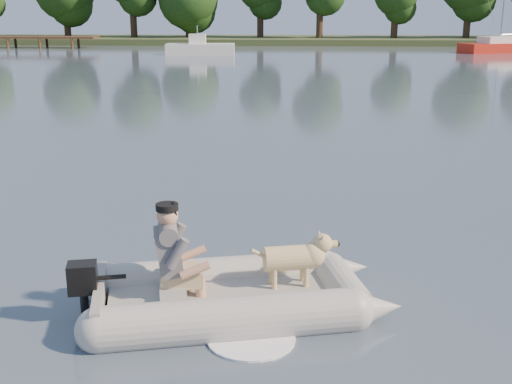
# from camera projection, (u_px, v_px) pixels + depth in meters

# --- Properties ---
(water) EXTENTS (160.00, 160.00, 0.00)m
(water) POSITION_uv_depth(u_px,v_px,m) (221.00, 298.00, 8.15)
(water) COLOR slate
(water) RESTS_ON ground
(shore_bank) EXTENTS (160.00, 12.00, 0.70)m
(shore_bank) POSITION_uv_depth(u_px,v_px,m) (283.00, 41.00, 67.58)
(shore_bank) COLOR #47512D
(shore_bank) RESTS_ON water
(dock) EXTENTS (18.00, 2.00, 1.04)m
(dock) POSITION_uv_depth(u_px,v_px,m) (1.00, 42.00, 59.25)
(dock) COLOR #4C331E
(dock) RESTS_ON water
(dinghy) EXTENTS (5.69, 4.65, 1.47)m
(dinghy) POSITION_uv_depth(u_px,v_px,m) (234.00, 261.00, 7.68)
(dinghy) COLOR #9B9B96
(dinghy) RESTS_ON water
(man) EXTENTS (0.90, 0.82, 1.15)m
(man) POSITION_uv_depth(u_px,v_px,m) (171.00, 248.00, 7.56)
(man) COLOR #5F5E63
(man) RESTS_ON dinghy
(dog) EXTENTS (1.05, 0.57, 0.66)m
(dog) POSITION_uv_depth(u_px,v_px,m) (289.00, 262.00, 7.87)
(dog) COLOR tan
(dog) RESTS_ON dinghy
(outboard_motor) EXTENTS (0.50, 0.40, 0.84)m
(outboard_motor) POSITION_uv_depth(u_px,v_px,m) (84.00, 295.00, 7.48)
(outboard_motor) COLOR black
(outboard_motor) RESTS_ON dinghy
(motorboat) EXTENTS (5.65, 2.43, 2.34)m
(motorboat) POSITION_uv_depth(u_px,v_px,m) (200.00, 41.00, 50.36)
(motorboat) COLOR white
(motorboat) RESTS_ON water
(sailboat) EXTENTS (8.00, 4.97, 10.57)m
(sailboat) POSITION_uv_depth(u_px,v_px,m) (504.00, 47.00, 53.23)
(sailboat) COLOR red
(sailboat) RESTS_ON water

